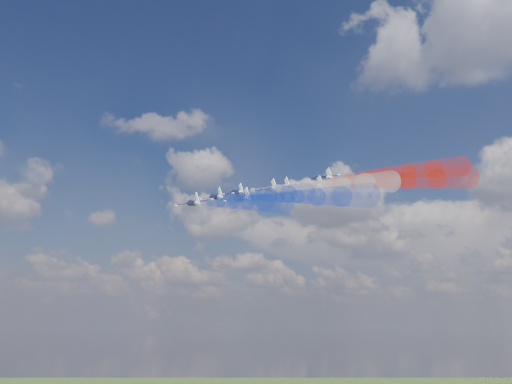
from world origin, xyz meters
The scene contains 16 objects.
jet_lead centered at (-21.93, 7.33, 129.69)m, with size 10.72×13.40×3.57m, color black, non-canonical shape.
trail_lead centered at (5.98, -8.32, 123.28)m, with size 4.47×53.44×4.47m, color white, non-canonical shape.
jet_inner_left centered at (-16.71, -8.51, 124.49)m, with size 10.72×13.40×3.57m, color black, non-canonical shape.
trail_inner_left centered at (11.20, -24.16, 118.08)m, with size 4.47×53.44×4.47m, color blue, non-canonical shape.
jet_inner_right centered at (-4.84, 8.71, 129.07)m, with size 10.72×13.40×3.57m, color black, non-canonical shape.
trail_inner_right centered at (23.07, -6.95, 122.66)m, with size 4.47×53.44×4.47m, color red, non-canonical shape.
jet_outer_left centered at (-12.54, -22.20, 119.67)m, with size 10.72×13.40×3.57m, color black, non-canonical shape.
trail_outer_left centered at (15.38, -37.86, 113.26)m, with size 4.47×53.44×4.47m, color blue, non-canonical shape.
jet_center_third centered at (-0.08, -4.53, 125.10)m, with size 10.72×13.40×3.57m, color black, non-canonical shape.
trail_center_third centered at (27.83, -20.18, 118.69)m, with size 4.47×53.44×4.47m, color white, non-canonical shape.
jet_outer_right centered at (8.61, 10.96, 130.17)m, with size 10.72×13.40×3.57m, color black, non-canonical shape.
trail_outer_right centered at (36.52, -4.70, 123.76)m, with size 4.47×53.44×4.47m, color red, non-canonical shape.
jet_rear_left centered at (2.85, -19.91, 119.18)m, with size 10.72×13.40×3.57m, color black, non-canonical shape.
trail_rear_left centered at (30.77, -35.57, 112.77)m, with size 4.47×53.44×4.47m, color blue, non-canonical shape.
jet_rear_right centered at (13.96, -2.81, 124.05)m, with size 10.72×13.40×3.57m, color black, non-canonical shape.
trail_rear_right centered at (41.87, -18.47, 117.64)m, with size 4.47×53.44×4.47m, color red, non-canonical shape.
Camera 1 is at (94.38, -130.08, 86.49)m, focal length 39.58 mm.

